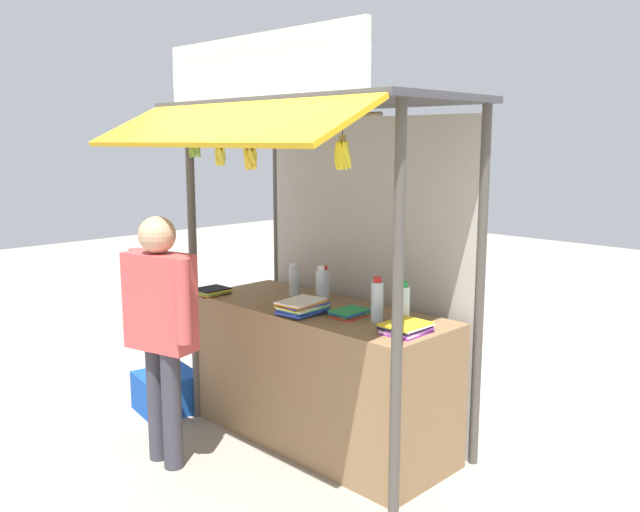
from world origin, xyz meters
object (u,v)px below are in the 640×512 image
water_bottle_far_left (325,283)px  banana_bunch_inner_left (195,147)px  vendor_person (161,318)px  water_bottle_mid_right (321,286)px  magazine_stack_back_right (406,328)px  banana_bunch_rightmost (250,158)px  water_bottle_left (404,304)px  water_bottle_right (377,301)px  water_bottle_far_right (294,280)px  plastic_crate (167,392)px  banana_bunch_inner_right (220,155)px  magazine_stack_front_left (350,313)px  magazine_stack_center (212,291)px  banana_bunch_leftmost (343,155)px  magazine_stack_mid_left (302,307)px

water_bottle_far_left → banana_bunch_inner_left: (-0.55, -0.68, 0.95)m
banana_bunch_inner_left → vendor_person: banana_bunch_inner_left is taller
water_bottle_mid_right → vendor_person: size_ratio=0.17×
magazine_stack_back_right → banana_bunch_rightmost: 1.38m
water_bottle_left → water_bottle_right: (-0.15, -0.07, 0.01)m
water_bottle_far_right → plastic_crate: 1.33m
magazine_stack_back_right → banana_bunch_inner_right: 1.60m
water_bottle_right → banana_bunch_inner_left: (-1.21, -0.47, 0.93)m
water_bottle_left → banana_bunch_inner_left: (-1.36, -0.54, 0.94)m
water_bottle_far_left → water_bottle_left: bearing=-9.7°
magazine_stack_front_left → banana_bunch_inner_right: bearing=-148.7°
water_bottle_right → magazine_stack_center: water_bottle_right is taller
magazine_stack_back_right → magazine_stack_center: size_ratio=1.19×
banana_bunch_rightmost → magazine_stack_back_right: bearing=23.3°
water_bottle_far_right → water_bottle_right: bearing=-7.8°
banana_bunch_leftmost → magazine_stack_center: bearing=172.6°
water_bottle_right → magazine_stack_center: bearing=-168.1°
banana_bunch_inner_left → vendor_person: (0.26, -0.47, -1.04)m
magazine_stack_mid_left → banana_bunch_rightmost: banana_bunch_rightmost is taller
magazine_stack_front_left → water_bottle_far_right: bearing=167.9°
magazine_stack_mid_left → banana_bunch_inner_left: size_ratio=1.38×
magazine_stack_front_left → water_bottle_left: bearing=14.9°
water_bottle_far_left → magazine_stack_back_right: 0.98m
water_bottle_left → water_bottle_mid_right: 0.72m
banana_bunch_rightmost → vendor_person: bearing=-124.6°
plastic_crate → water_bottle_far_left: bearing=33.8°
vendor_person → banana_bunch_inner_right: bearing=73.2°
water_bottle_right → banana_bunch_leftmost: bearing=-73.6°
banana_bunch_leftmost → plastic_crate: (-1.81, -0.00, -1.81)m
water_bottle_far_left → magazine_stack_mid_left: water_bottle_far_left is taller
banana_bunch_inner_right → banana_bunch_leftmost: same height
water_bottle_right → water_bottle_far_left: water_bottle_right is taller
magazine_stack_back_right → magazine_stack_front_left: bearing=173.7°
water_bottle_far_right → plastic_crate: (-0.79, -0.59, -0.90)m
water_bottle_left → banana_bunch_leftmost: (-0.01, -0.54, 0.90)m
water_bottle_left → magazine_stack_center: (-1.47, -0.35, -0.10)m
water_bottle_right → banana_bunch_rightmost: bearing=-143.1°
plastic_crate → banana_bunch_inner_right: bearing=0.3°
vendor_person → water_bottle_far_left: bearing=61.1°
water_bottle_far_right → water_bottle_left: bearing=-2.9°
water_bottle_far_right → banana_bunch_inner_right: bearing=-94.7°
banana_bunch_inner_left → magazine_stack_center: bearing=121.0°
magazine_stack_back_right → magazine_stack_front_left: 0.49m
magazine_stack_front_left → magazine_stack_center: bearing=-167.3°
water_bottle_far_right → banana_bunch_leftmost: 1.49m
water_bottle_left → banana_bunch_leftmost: 1.05m
banana_bunch_inner_right → banana_bunch_inner_left: same height
water_bottle_far_right → banana_bunch_rightmost: bearing=-66.6°
magazine_stack_center → banana_bunch_rightmost: bearing=-15.4°
banana_bunch_rightmost → water_bottle_left: bearing=34.8°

